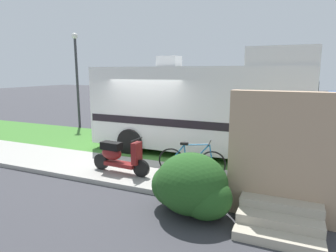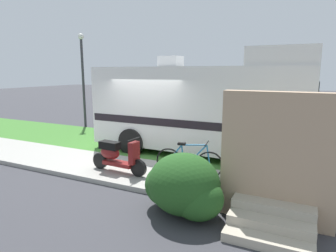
% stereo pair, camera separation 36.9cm
% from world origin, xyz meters
% --- Properties ---
extents(ground_plane, '(80.00, 80.00, 0.00)m').
position_xyz_m(ground_plane, '(0.00, 0.00, 0.00)').
color(ground_plane, '#38383D').
extents(sidewalk, '(24.00, 2.00, 0.12)m').
position_xyz_m(sidewalk, '(0.00, -1.20, 0.06)').
color(sidewalk, '#9E9B93').
rests_on(sidewalk, ground).
extents(grass_strip, '(24.00, 3.40, 0.08)m').
position_xyz_m(grass_strip, '(0.00, 1.50, 0.04)').
color(grass_strip, '#3D752D').
rests_on(grass_strip, ground).
extents(motorhome_rv, '(6.94, 2.65, 3.39)m').
position_xyz_m(motorhome_rv, '(1.47, 1.47, 1.61)').
color(motorhome_rv, silver).
rests_on(motorhome_rv, ground).
extents(scooter, '(1.71, 0.50, 0.97)m').
position_xyz_m(scooter, '(0.16, -1.52, 0.58)').
color(scooter, black).
rests_on(scooter, ground).
extents(bicycle, '(1.73, 0.52, 0.89)m').
position_xyz_m(bicycle, '(1.98, -0.95, 0.50)').
color(bicycle, black).
rests_on(bicycle, ground).
extents(pickup_truck_near, '(5.46, 2.52, 1.78)m').
position_xyz_m(pickup_truck_near, '(0.75, 6.22, 0.95)').
color(pickup_truck_near, maroon).
rests_on(pickup_truck_near, ground).
extents(pickup_truck_far, '(5.75, 2.30, 1.73)m').
position_xyz_m(pickup_truck_far, '(6.25, 8.99, 0.93)').
color(pickup_truck_far, '#1E478C').
rests_on(pickup_truck_far, ground).
extents(porch_steps, '(2.00, 1.26, 2.40)m').
position_xyz_m(porch_steps, '(4.17, -2.29, 0.97)').
color(porch_steps, '#B2A893').
rests_on(porch_steps, ground).
extents(bush_by_porch, '(1.68, 1.26, 1.19)m').
position_xyz_m(bush_by_porch, '(2.55, -2.69, 0.56)').
color(bush_by_porch, '#23511E').
rests_on(bush_by_porch, ground).
extents(bottle_green, '(0.07, 0.07, 0.30)m').
position_xyz_m(bottle_green, '(4.38, -1.25, 0.25)').
color(bottle_green, '#B2B2B7').
rests_on(bottle_green, ground).
extents(bottle_spare, '(0.07, 0.07, 0.27)m').
position_xyz_m(bottle_spare, '(4.18, -0.95, 0.24)').
color(bottle_spare, brown).
rests_on(bottle_spare, ground).
extents(street_lamp_post, '(0.28, 0.28, 4.52)m').
position_xyz_m(street_lamp_post, '(-5.41, 3.60, 2.72)').
color(street_lamp_post, '#333338').
rests_on(street_lamp_post, ground).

